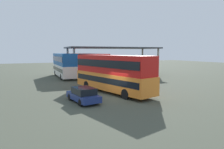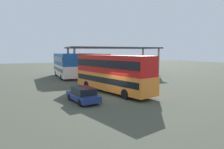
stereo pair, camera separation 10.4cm
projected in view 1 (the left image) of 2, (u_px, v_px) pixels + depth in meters
The scene contains 6 objects.
ground_plane at pixel (113, 98), 19.52m from camera, with size 140.00×140.00×0.00m, color #454A3B.
double_decker_main at pixel (112, 72), 22.32m from camera, with size 5.14×11.43×4.14m.
parked_hatchback at pixel (83, 95), 18.04m from camera, with size 2.23×4.19×1.35m.
double_decker_near_canopy at pixel (64, 64), 35.48m from camera, with size 2.74×10.58×4.22m.
double_decker_mid_row at pixel (89, 64), 35.17m from camera, with size 3.29×11.65×4.21m.
depot_canopy at pixel (113, 49), 37.81m from camera, with size 17.64×7.69×5.38m.
Camera 1 is at (-8.15, -17.31, 4.50)m, focal length 32.24 mm.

